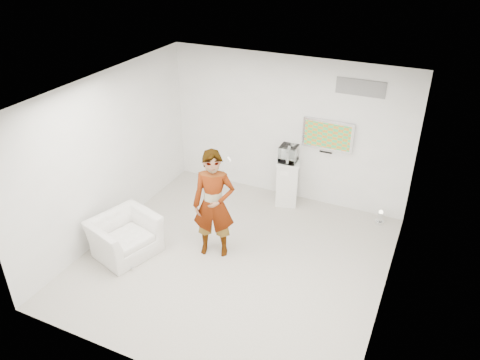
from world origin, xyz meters
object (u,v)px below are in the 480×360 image
Objects in this scene: floor_uplight at (380,217)px; person at (214,205)px; tv at (328,135)px; armchair at (125,236)px; pedestal at (287,182)px.

person is at bearing -139.46° from floor_uplight.
tv is 4.25m from armchair.
armchair is at bearing -173.45° from person.
tv reaches higher than floor_uplight.
armchair is (-1.43, -0.68, -0.64)m from person.
person reaches higher than tv.
person is 2.04× the size of pedestal.
pedestal is at bearing -156.85° from tv.
person reaches higher than pedestal.
tv reaches higher than pedestal.
pedestal reaches higher than floor_uplight.
tv reaches higher than armchair.
armchair is at bearing -144.39° from floor_uplight.
person is at bearing -47.03° from armchair.
floor_uplight is (3.93, 2.82, -0.21)m from armchair.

